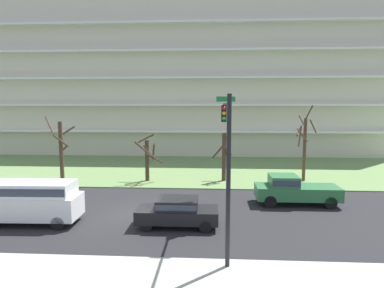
{
  "coord_description": "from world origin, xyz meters",
  "views": [
    {
      "loc": [
        4.4,
        -19.26,
        6.58
      ],
      "look_at": [
        2.91,
        6.0,
        3.57
      ],
      "focal_mm": 30.99,
      "sensor_mm": 36.0,
      "label": 1
    }
  ],
  "objects_px": {
    "pickup_green_near_left": "(293,189)",
    "van_white_center_right": "(32,199)",
    "tree_left": "(148,157)",
    "tree_center": "(224,155)",
    "tree_right": "(304,145)",
    "traffic_signal_mast": "(227,145)",
    "tree_far_left": "(61,148)",
    "sedan_black_center_left": "(177,211)"
  },
  "relations": [
    {
      "from": "tree_center",
      "to": "pickup_green_near_left",
      "type": "height_order",
      "value": "tree_center"
    },
    {
      "from": "van_white_center_right",
      "to": "traffic_signal_mast",
      "type": "distance_m",
      "value": 11.44
    },
    {
      "from": "tree_right",
      "to": "van_white_center_right",
      "type": "height_order",
      "value": "tree_right"
    },
    {
      "from": "pickup_green_near_left",
      "to": "traffic_signal_mast",
      "type": "relative_size",
      "value": 0.77
    },
    {
      "from": "tree_left",
      "to": "tree_right",
      "type": "relative_size",
      "value": 0.62
    },
    {
      "from": "traffic_signal_mast",
      "to": "tree_far_left",
      "type": "bearing_deg",
      "value": 136.97
    },
    {
      "from": "tree_far_left",
      "to": "sedan_black_center_left",
      "type": "relative_size",
      "value": 1.28
    },
    {
      "from": "tree_far_left",
      "to": "tree_center",
      "type": "distance_m",
      "value": 13.91
    },
    {
      "from": "tree_left",
      "to": "tree_far_left",
      "type": "bearing_deg",
      "value": -176.24
    },
    {
      "from": "sedan_black_center_left",
      "to": "van_white_center_right",
      "type": "xyz_separation_m",
      "value": [
        -8.1,
        0.0,
        0.52
      ]
    },
    {
      "from": "tree_right",
      "to": "traffic_signal_mast",
      "type": "xyz_separation_m",
      "value": [
        -7.23,
        -13.84,
        1.58
      ]
    },
    {
      "from": "tree_left",
      "to": "van_white_center_right",
      "type": "relative_size",
      "value": 0.78
    },
    {
      "from": "tree_right",
      "to": "pickup_green_near_left",
      "type": "height_order",
      "value": "tree_right"
    },
    {
      "from": "tree_center",
      "to": "pickup_green_near_left",
      "type": "xyz_separation_m",
      "value": [
        4.34,
        -6.39,
        -1.29
      ]
    },
    {
      "from": "tree_center",
      "to": "tree_right",
      "type": "xyz_separation_m",
      "value": [
        6.79,
        0.27,
        0.91
      ]
    },
    {
      "from": "tree_left",
      "to": "sedan_black_center_left",
      "type": "distance_m",
      "value": 11.0
    },
    {
      "from": "tree_left",
      "to": "tree_center",
      "type": "height_order",
      "value": "tree_center"
    },
    {
      "from": "tree_center",
      "to": "van_white_center_right",
      "type": "distance_m",
      "value": 15.52
    },
    {
      "from": "pickup_green_near_left",
      "to": "traffic_signal_mast",
      "type": "bearing_deg",
      "value": 56.53
    },
    {
      "from": "pickup_green_near_left",
      "to": "van_white_center_right",
      "type": "bearing_deg",
      "value": 16.48
    },
    {
      "from": "traffic_signal_mast",
      "to": "tree_center",
      "type": "bearing_deg",
      "value": 88.16
    },
    {
      "from": "traffic_signal_mast",
      "to": "sedan_black_center_left",
      "type": "bearing_deg",
      "value": 132.82
    },
    {
      "from": "tree_center",
      "to": "tree_right",
      "type": "height_order",
      "value": "tree_right"
    },
    {
      "from": "tree_far_left",
      "to": "tree_left",
      "type": "xyz_separation_m",
      "value": [
        7.35,
        0.48,
        -0.78
      ]
    },
    {
      "from": "tree_far_left",
      "to": "pickup_green_near_left",
      "type": "xyz_separation_m",
      "value": [
        18.19,
        -5.34,
        -1.88
      ]
    },
    {
      "from": "van_white_center_right",
      "to": "tree_far_left",
      "type": "bearing_deg",
      "value": 104.52
    },
    {
      "from": "van_white_center_right",
      "to": "traffic_signal_mast",
      "type": "bearing_deg",
      "value": -15.76
    },
    {
      "from": "van_white_center_right",
      "to": "traffic_signal_mast",
      "type": "height_order",
      "value": "traffic_signal_mast"
    },
    {
      "from": "tree_left",
      "to": "pickup_green_near_left",
      "type": "relative_size",
      "value": 0.76
    },
    {
      "from": "van_white_center_right",
      "to": "sedan_black_center_left",
      "type": "bearing_deg",
      "value": -1.54
    },
    {
      "from": "tree_left",
      "to": "pickup_green_near_left",
      "type": "xyz_separation_m",
      "value": [
        10.84,
        -5.83,
        -1.1
      ]
    },
    {
      "from": "pickup_green_near_left",
      "to": "sedan_black_center_left",
      "type": "distance_m",
      "value": 8.54
    },
    {
      "from": "pickup_green_near_left",
      "to": "sedan_black_center_left",
      "type": "xyz_separation_m",
      "value": [
        -7.26,
        -4.5,
        -0.14
      ]
    },
    {
      "from": "tree_center",
      "to": "traffic_signal_mast",
      "type": "distance_m",
      "value": 13.8
    },
    {
      "from": "tree_left",
      "to": "tree_center",
      "type": "relative_size",
      "value": 0.89
    },
    {
      "from": "tree_left",
      "to": "pickup_green_near_left",
      "type": "height_order",
      "value": "tree_left"
    },
    {
      "from": "pickup_green_near_left",
      "to": "traffic_signal_mast",
      "type": "distance_m",
      "value": 9.42
    },
    {
      "from": "tree_far_left",
      "to": "van_white_center_right",
      "type": "relative_size",
      "value": 1.07
    },
    {
      "from": "sedan_black_center_left",
      "to": "traffic_signal_mast",
      "type": "bearing_deg",
      "value": -46.91
    },
    {
      "from": "tree_far_left",
      "to": "tree_center",
      "type": "bearing_deg",
      "value": 4.3
    },
    {
      "from": "tree_far_left",
      "to": "tree_center",
      "type": "height_order",
      "value": "tree_far_left"
    },
    {
      "from": "sedan_black_center_left",
      "to": "tree_far_left",
      "type": "bearing_deg",
      "value": 138.27
    }
  ]
}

